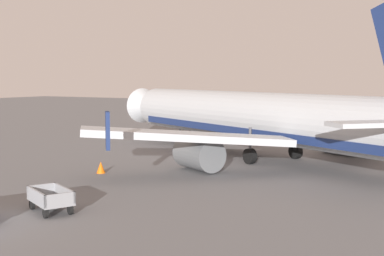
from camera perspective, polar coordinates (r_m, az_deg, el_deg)
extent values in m
cylinder|color=#B2B7BC|center=(40.23, 6.54, 1.30)|extent=(28.46, 16.80, 3.70)
cube|color=navy|center=(40.32, 6.53, -0.14)|extent=(25.70, 15.29, 0.56)
cone|color=#B2B7BC|center=(53.98, -4.64, 2.38)|extent=(4.49, 4.68, 3.63)
cube|color=#B2B7BC|center=(32.07, -0.36, -0.93)|extent=(11.49, 10.53, 1.35)
cube|color=navy|center=(26.61, -9.17, -0.26)|extent=(0.88, 0.96, 1.90)
cylinder|color=slate|center=(34.11, 0.75, -2.83)|extent=(3.80, 3.32, 2.10)
cube|color=#B2B7BC|center=(43.34, 18.62, 0.46)|extent=(3.66, 13.17, 1.35)
cylinder|color=slate|center=(43.07, 15.99, -1.30)|extent=(3.80, 3.32, 2.10)
cube|color=#B2B7BC|center=(28.11, 19.71, 0.44)|extent=(4.94, 4.96, 0.24)
cylinder|color=#4C4C51|center=(48.91, -1.30, 0.22)|extent=(0.20, 0.20, 2.04)
cylinder|color=black|center=(49.01, -1.30, -0.97)|extent=(1.18, 0.90, 1.10)
cylinder|color=#4C4C51|center=(37.07, 6.33, -1.50)|extent=(0.20, 0.20, 2.04)
cylinder|color=black|center=(37.21, 6.32, -3.07)|extent=(1.18, 0.90, 1.10)
cylinder|color=#4C4C51|center=(39.98, 11.23, -1.07)|extent=(0.20, 0.20, 2.04)
cylinder|color=black|center=(40.10, 11.21, -2.52)|extent=(1.18, 0.90, 1.10)
cube|color=gray|center=(24.81, -15.13, -7.72)|extent=(2.86, 2.33, 0.08)
cube|color=gray|center=(24.54, -16.59, -7.15)|extent=(2.31, 1.15, 0.55)
cube|color=gray|center=(24.96, -13.73, -6.87)|extent=(2.31, 1.15, 0.55)
cube|color=gray|center=(25.86, -16.03, -6.50)|extent=(0.68, 1.31, 0.55)
cube|color=gray|center=(23.64, -14.17, -7.57)|extent=(0.68, 1.31, 0.55)
cylinder|color=#2D2D33|center=(26.49, -16.43, -7.01)|extent=(0.94, 0.50, 0.08)
cylinder|color=black|center=(25.57, -17.01, -7.98)|extent=(0.47, 0.33, 0.44)
cylinder|color=black|center=(25.91, -14.63, -7.74)|extent=(0.47, 0.33, 0.44)
cylinder|color=black|center=(23.84, -15.64, -8.92)|extent=(0.47, 0.33, 0.44)
cylinder|color=black|center=(24.20, -13.10, -8.64)|extent=(0.47, 0.33, 0.44)
cone|color=orange|center=(33.98, -9.89, -4.24)|extent=(0.56, 0.56, 0.74)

